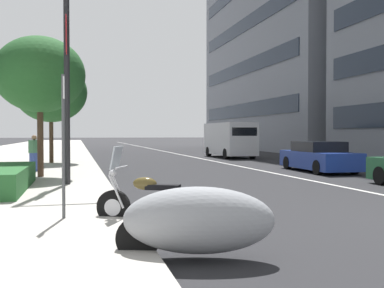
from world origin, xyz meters
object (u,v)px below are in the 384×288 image
at_px(motorcycle_nearest_camera, 151,202).
at_px(street_tree_mid_sidewalk, 51,92).
at_px(delivery_van_ahead, 230,139).
at_px(motorcycle_second_in_row, 197,221).
at_px(street_tree_near_plaza_corner, 40,75).
at_px(car_far_down_avenue, 319,157).
at_px(parking_sign_by_curb, 64,132).
at_px(street_lamp_with_banners, 78,33).
at_px(pedestrian_on_plaza, 34,153).

relative_size(motorcycle_nearest_camera, street_tree_mid_sidewalk, 0.38).
bearing_deg(motorcycle_nearest_camera, delivery_van_ahead, -87.15).
bearing_deg(motorcycle_second_in_row, street_tree_near_plaza_corner, -59.77).
bearing_deg(street_tree_near_plaza_corner, delivery_van_ahead, -41.45).
relative_size(delivery_van_ahead, street_tree_near_plaza_corner, 1.13).
relative_size(motorcycle_second_in_row, car_far_down_avenue, 0.46).
bearing_deg(street_tree_near_plaza_corner, motorcycle_second_in_row, -166.01).
xyz_separation_m(delivery_van_ahead, street_tree_near_plaza_corner, (-13.61, 12.01, 2.52)).
height_order(motorcycle_second_in_row, delivery_van_ahead, delivery_van_ahead).
height_order(motorcycle_second_in_row, street_tree_near_plaza_corner, street_tree_near_plaza_corner).
xyz_separation_m(motorcycle_nearest_camera, street_tree_mid_sidewalk, (17.05, 2.67, 3.51)).
height_order(parking_sign_by_curb, street_lamp_with_banners, street_lamp_with_banners).
relative_size(motorcycle_second_in_row, street_tree_mid_sidewalk, 0.40).
xyz_separation_m(street_lamp_with_banners, pedestrian_on_plaza, (5.26, 1.77, -3.93)).
bearing_deg(street_lamp_with_banners, street_tree_near_plaza_corner, 25.56).
relative_size(delivery_van_ahead, pedestrian_on_plaza, 3.81).
bearing_deg(street_tree_near_plaza_corner, motorcycle_nearest_camera, -163.62).
xyz_separation_m(car_far_down_avenue, pedestrian_on_plaza, (1.37, 12.36, 0.26)).
bearing_deg(motorcycle_second_in_row, parking_sign_by_curb, -41.16).
bearing_deg(delivery_van_ahead, parking_sign_by_curb, 152.51).
height_order(delivery_van_ahead, street_tree_near_plaza_corner, street_tree_near_plaza_corner).
height_order(motorcycle_second_in_row, car_far_down_avenue, car_far_down_avenue).
bearing_deg(motorcycle_second_in_row, street_lamp_with_banners, -63.86).
distance_m(parking_sign_by_curb, street_lamp_with_banners, 6.58).
relative_size(street_tree_mid_sidewalk, pedestrian_on_plaza, 3.59).
relative_size(motorcycle_nearest_camera, street_lamp_with_banners, 0.27).
relative_size(parking_sign_by_curb, street_tree_near_plaza_corner, 0.52).
bearing_deg(motorcycle_second_in_row, street_tree_mid_sidewalk, -65.36).
distance_m(motorcycle_second_in_row, motorcycle_nearest_camera, 2.49).
relative_size(car_far_down_avenue, parking_sign_by_curb, 1.78).
bearing_deg(motorcycle_second_in_row, motorcycle_nearest_camera, -68.79).
xyz_separation_m(motorcycle_second_in_row, parking_sign_by_curb, (2.81, 1.80, 1.20)).
xyz_separation_m(motorcycle_second_in_row, street_lamp_with_banners, (8.61, 1.50, 4.29)).
bearing_deg(parking_sign_by_curb, car_far_down_avenue, -48.33).
xyz_separation_m(motorcycle_nearest_camera, pedestrian_on_plaza, (11.40, 3.05, 0.46)).
bearing_deg(delivery_van_ahead, street_tree_near_plaza_corner, 137.35).
bearing_deg(delivery_van_ahead, car_far_down_avenue, 178.43).
relative_size(motorcycle_nearest_camera, car_far_down_avenue, 0.43).
xyz_separation_m(car_far_down_avenue, delivery_van_ahead, (12.52, -0.08, 0.69)).
bearing_deg(delivery_van_ahead, motorcycle_second_in_row, 158.66).
bearing_deg(street_lamp_with_banners, motorcycle_nearest_camera, -168.15).
bearing_deg(street_tree_mid_sidewalk, street_tree_near_plaza_corner, -179.71).
height_order(street_tree_mid_sidewalk, pedestrian_on_plaza, street_tree_mid_sidewalk).
xyz_separation_m(parking_sign_by_curb, street_tree_mid_sidewalk, (16.72, 1.09, 2.21)).
bearing_deg(street_tree_mid_sidewalk, motorcycle_second_in_row, -171.60).
bearing_deg(car_far_down_avenue, street_tree_mid_sidewalk, 62.27).
xyz_separation_m(street_lamp_with_banners, street_tree_near_plaza_corner, (2.80, 1.34, -0.97)).
bearing_deg(car_far_down_avenue, motorcycle_nearest_camera, 139.78).
distance_m(street_tree_near_plaza_corner, pedestrian_on_plaza, 3.87).
bearing_deg(pedestrian_on_plaza, street_lamp_with_banners, -32.51).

